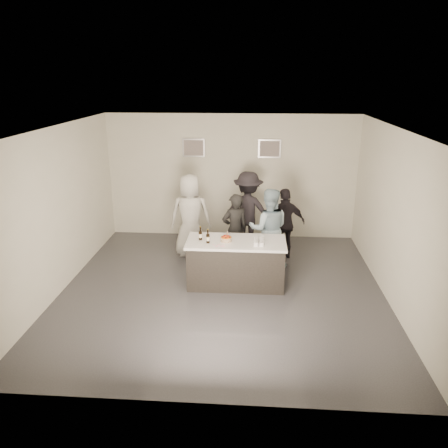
# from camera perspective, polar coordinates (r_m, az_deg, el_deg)

# --- Properties ---
(floor) EXTENTS (6.00, 6.00, 0.00)m
(floor) POSITION_cam_1_polar(r_m,az_deg,el_deg) (8.33, -0.25, -8.63)
(floor) COLOR #3D3D42
(floor) RESTS_ON ground
(ceiling) EXTENTS (6.00, 6.00, 0.00)m
(ceiling) POSITION_cam_1_polar(r_m,az_deg,el_deg) (7.43, -0.28, 12.34)
(ceiling) COLOR white
(wall_back) EXTENTS (6.00, 0.04, 3.00)m
(wall_back) POSITION_cam_1_polar(r_m,az_deg,el_deg) (10.64, 0.96, 6.17)
(wall_back) COLOR silver
(wall_back) RESTS_ON ground
(wall_front) EXTENTS (6.00, 0.04, 3.00)m
(wall_front) POSITION_cam_1_polar(r_m,az_deg,el_deg) (4.99, -2.89, -9.31)
(wall_front) COLOR silver
(wall_front) RESTS_ON ground
(wall_left) EXTENTS (0.04, 6.00, 3.00)m
(wall_left) POSITION_cam_1_polar(r_m,az_deg,el_deg) (8.51, -20.86, 1.60)
(wall_left) COLOR silver
(wall_left) RESTS_ON ground
(wall_right) EXTENTS (0.04, 6.00, 3.00)m
(wall_right) POSITION_cam_1_polar(r_m,az_deg,el_deg) (8.10, 21.41, 0.70)
(wall_right) COLOR silver
(wall_right) RESTS_ON ground
(picture_left) EXTENTS (0.54, 0.04, 0.44)m
(picture_left) POSITION_cam_1_polar(r_m,az_deg,el_deg) (10.56, -3.98, 9.90)
(picture_left) COLOR #B2B2B7
(picture_left) RESTS_ON wall_back
(picture_right) EXTENTS (0.54, 0.04, 0.44)m
(picture_right) POSITION_cam_1_polar(r_m,az_deg,el_deg) (10.46, 5.97, 9.76)
(picture_right) COLOR #B2B2B7
(picture_right) RESTS_ON wall_back
(bar_counter) EXTENTS (1.86, 0.86, 0.90)m
(bar_counter) POSITION_cam_1_polar(r_m,az_deg,el_deg) (8.36, 1.58, -5.09)
(bar_counter) COLOR white
(bar_counter) RESTS_ON ground
(cake) EXTENTS (0.20, 0.20, 0.08)m
(cake) POSITION_cam_1_polar(r_m,az_deg,el_deg) (8.15, 0.28, -2.03)
(cake) COLOR orange
(cake) RESTS_ON bar_counter
(beer_bottle_a) EXTENTS (0.07, 0.07, 0.26)m
(beer_bottle_a) POSITION_cam_1_polar(r_m,az_deg,el_deg) (8.20, -3.11, -1.23)
(beer_bottle_a) COLOR black
(beer_bottle_a) RESTS_ON bar_counter
(beer_bottle_b) EXTENTS (0.07, 0.07, 0.26)m
(beer_bottle_b) POSITION_cam_1_polar(r_m,az_deg,el_deg) (8.05, -2.12, -1.62)
(beer_bottle_b) COLOR black
(beer_bottle_b) RESTS_ON bar_counter
(tumbler_cluster) EXTENTS (0.19, 0.40, 0.08)m
(tumbler_cluster) POSITION_cam_1_polar(r_m,az_deg,el_deg) (8.10, 4.58, -2.23)
(tumbler_cluster) COLOR gold
(tumbler_cluster) RESTS_ON bar_counter
(candles) EXTENTS (0.24, 0.08, 0.01)m
(candles) POSITION_cam_1_polar(r_m,az_deg,el_deg) (7.95, -0.61, -2.85)
(candles) COLOR pink
(candles) RESTS_ON bar_counter
(person_main_black) EXTENTS (0.66, 0.56, 1.54)m
(person_main_black) POSITION_cam_1_polar(r_m,az_deg,el_deg) (9.16, 1.42, -0.72)
(person_main_black) COLOR black
(person_main_black) RESTS_ON ground
(person_main_blue) EXTENTS (0.84, 0.66, 1.70)m
(person_main_blue) POSITION_cam_1_polar(r_m,az_deg,el_deg) (9.00, 5.84, -0.63)
(person_main_blue) COLOR #98B7C7
(person_main_blue) RESTS_ON ground
(person_guest_left) EXTENTS (0.93, 0.63, 1.85)m
(person_guest_left) POSITION_cam_1_polar(r_m,az_deg,el_deg) (9.59, -4.40, 1.11)
(person_guest_left) COLOR silver
(person_guest_left) RESTS_ON ground
(person_guest_right) EXTENTS (0.99, 0.64, 1.57)m
(person_guest_right) POSITION_cam_1_polar(r_m,az_deg,el_deg) (9.56, 7.93, 0.04)
(person_guest_right) COLOR black
(person_guest_right) RESTS_ON ground
(person_guest_back) EXTENTS (1.26, 0.85, 1.81)m
(person_guest_back) POSITION_cam_1_polar(r_m,az_deg,el_deg) (9.97, 3.14, 1.74)
(person_guest_back) COLOR black
(person_guest_back) RESTS_ON ground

